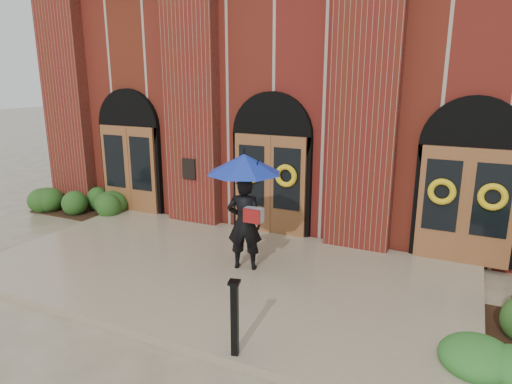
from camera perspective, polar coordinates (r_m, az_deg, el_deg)
The scene contains 6 objects.
ground at distance 9.65m, azimuth -4.97°, elevation -10.70°, with size 90.00×90.00×0.00m, color tan.
landing at distance 9.74m, azimuth -4.53°, elevation -9.97°, with size 10.00×5.30×0.15m, color gray.
church_building at distance 16.89m, azimuth 10.33°, elevation 12.34°, with size 16.20×12.53×7.00m.
man_with_umbrella at distance 9.19m, azimuth -1.45°, elevation 0.30°, with size 1.89×1.89×2.43m.
metal_post at distance 6.74m, azimuth -2.68°, elevation -15.29°, with size 0.19×0.19×1.17m.
hedge_wall_left at distance 14.77m, azimuth -21.03°, elevation -1.14°, with size 2.73×1.09×0.70m, color #224918.
Camera 1 is at (4.48, -7.48, 4.14)m, focal length 32.00 mm.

